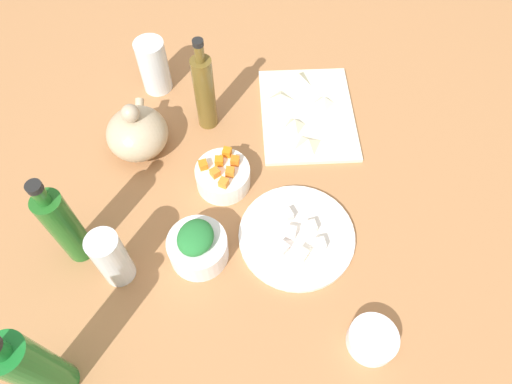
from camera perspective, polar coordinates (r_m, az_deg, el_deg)
name	(u,v)px	position (r cm, az deg, el deg)	size (l,w,h in cm)	color
tabletop	(256,207)	(102.78, 0.00, -1.90)	(190.00, 190.00, 3.00)	#AB7346
cutting_board	(307,114)	(116.83, 6.38, 9.60)	(30.00, 22.75, 1.00)	silver
plate_tofu	(297,236)	(97.46, 5.05, -5.46)	(24.46, 24.46, 1.20)	white
bowl_greens	(198,248)	(93.80, -7.17, -6.94)	(12.01, 12.01, 6.28)	white
bowl_carrots	(223,177)	(102.34, -4.10, 1.91)	(12.07, 12.07, 5.35)	white
bowl_small_side	(372,340)	(91.06, 14.22, -17.30)	(9.20, 9.20, 3.56)	white
teapot	(137,133)	(109.22, -14.50, 7.12)	(16.00, 13.99, 14.24)	tan
bottle_0	(64,226)	(94.05, -22.67, -3.93)	(5.56, 5.56, 25.05)	#226421
bottle_1	(35,368)	(84.59, -25.74, -19.03)	(6.35, 6.35, 27.12)	#196F29
bottle_2	(204,92)	(107.85, -6.41, 12.25)	(4.72, 4.72, 25.13)	brown
drinking_glass_0	(154,66)	(120.98, -12.57, 14.99)	(7.29, 7.29, 14.14)	white
drinking_glass_1	(111,258)	(91.89, -17.47, -7.83)	(6.18, 6.18, 14.49)	white
carrot_cube_0	(235,161)	(100.25, -2.62, 3.89)	(1.80, 1.80, 1.80)	orange
carrot_cube_1	(215,173)	(98.74, -5.09, 2.40)	(1.80, 1.80, 1.80)	orange
carrot_cube_2	(219,161)	(100.42, -4.60, 3.85)	(1.80, 1.80, 1.80)	orange
carrot_cube_3	(224,183)	(97.19, -4.03, 1.16)	(1.80, 1.80, 1.80)	orange
carrot_cube_4	(230,172)	(98.63, -3.25, 2.50)	(1.80, 1.80, 1.80)	orange
carrot_cube_5	(203,165)	(100.16, -6.56, 3.36)	(1.80, 1.80, 1.80)	orange
carrot_cube_6	(227,152)	(101.71, -3.61, 4.95)	(1.80, 1.80, 1.80)	orange
chopped_greens_mound	(195,237)	(89.35, -7.51, -5.61)	(8.05, 7.02, 3.65)	#267533
tofu_cube_0	(319,244)	(95.28, 7.87, -6.43)	(2.20, 2.20, 2.20)	white
tofu_cube_1	(287,215)	(97.65, 3.84, -2.91)	(2.20, 2.20, 2.20)	white
tofu_cube_2	(282,248)	(94.16, 3.27, -6.97)	(2.20, 2.20, 2.20)	white
tofu_cube_3	(311,227)	(96.83, 6.77, -4.30)	(2.20, 2.20, 2.20)	white
tofu_cube_4	(291,232)	(95.85, 4.30, -4.99)	(2.20, 2.20, 2.20)	white
tofu_cube_5	(302,255)	(93.90, 5.73, -7.72)	(2.20, 2.20, 2.20)	white
dumpling_0	(324,101)	(117.80, 8.39, 11.14)	(4.41, 3.84, 2.68)	beige
dumpling_1	(299,78)	(122.45, 5.30, 13.92)	(5.72, 5.11, 2.93)	beige
dumpling_2	(308,142)	(109.01, 6.47, 6.13)	(5.20, 4.51, 2.33)	beige
dumpling_3	(294,123)	(112.16, 4.78, 8.52)	(4.20, 3.82, 2.71)	beige
dumpling_4	(281,97)	(117.91, 3.14, 11.67)	(5.20, 4.72, 2.20)	beige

